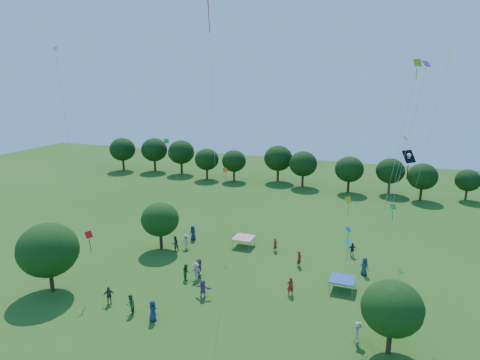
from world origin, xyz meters
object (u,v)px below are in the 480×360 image
Objects in this scene: red_high_kite at (210,47)px; near_tree_west at (48,250)px; near_tree_north at (160,219)px; pirate_kite at (407,160)px; tent_red_stripe at (244,238)px; near_tree_east at (392,308)px; tent_blue at (343,279)px.

near_tree_west is at bearing -161.66° from red_high_kite.
near_tree_north is 26.63m from pirate_kite.
tent_red_stripe is (8.40, 4.06, -2.51)m from near_tree_north.
red_high_kite is (1.32, -11.29, 20.21)m from tent_red_stripe.
near_tree_west is 0.26× the size of red_high_kite.
near_tree_west is at bearing -164.25° from pirate_kite.
near_tree_west is 12.63m from near_tree_north.
pirate_kite is at bearing 88.77° from near_tree_east.
near_tree_west reaches higher than near_tree_north.
near_tree_east is 9.59m from tent_blue.
near_tree_east is 0.45× the size of pirate_kite.
near_tree_north is 26.80m from near_tree_east.
near_tree_north is at bearing 70.16° from near_tree_west.
near_tree_west is 0.53× the size of pirate_kite.
tent_blue is (-4.29, 8.21, -2.50)m from near_tree_east.
red_high_kite is at bearing -166.72° from pirate_kite.
near_tree_east reaches higher than tent_red_stripe.
near_tree_east is at bearing -91.23° from pirate_kite.
tent_red_stripe is 21.49m from pirate_kite.
tent_blue is at bearing 21.10° from near_tree_west.
near_tree_east is 2.48× the size of tent_blue.
near_tree_north is (4.28, 11.87, -0.47)m from near_tree_west.
near_tree_north is at bearing 171.56° from pirate_kite.
near_tree_west is at bearing -158.90° from tent_blue.
tent_red_stripe is 0.18× the size of pirate_kite.
tent_blue is 23.34m from red_high_kite.
near_tree_north is at bearing 156.75° from near_tree_east.
pirate_kite is at bearing -8.44° from near_tree_north.
red_high_kite reaches higher than near_tree_north.
near_tree_north is at bearing 173.36° from tent_blue.
red_high_kite reaches higher than near_tree_west.
red_high_kite reaches higher than tent_blue.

